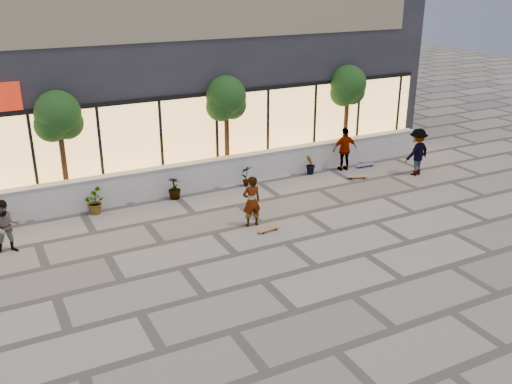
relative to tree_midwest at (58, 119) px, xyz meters
name	(u,v)px	position (x,y,z in m)	size (l,w,h in m)	color
ground	(263,281)	(3.50, -7.70, -2.99)	(80.00, 80.00, 0.00)	gray
planter_wall	(172,179)	(3.50, -0.70, -2.46)	(22.00, 0.42, 1.04)	silver
retail_building	(123,55)	(3.50, 4.79, 1.26)	(24.00, 9.17, 8.50)	#232227
shrub_b	(2,217)	(-2.20, -1.25, -2.58)	(0.45, 0.36, 0.81)	#123915
shrub_c	(94,202)	(0.60, -1.25, -2.58)	(0.73, 0.63, 0.81)	#123915
shrub_d	(175,188)	(3.40, -1.25, -2.58)	(0.45, 0.45, 0.81)	#123915
shrub_e	(246,176)	(6.20, -1.25, -2.58)	(0.43, 0.29, 0.81)	#123915
shrub_f	(310,165)	(9.00, -1.25, -2.58)	(0.45, 0.36, 0.81)	#123915
tree_midwest	(58,119)	(0.00, 0.00, 0.00)	(1.60, 1.50, 3.92)	#442B18
tree_mideast	(226,101)	(6.00, 0.00, 0.00)	(1.60, 1.50, 3.92)	#442B18
tree_east	(348,88)	(11.50, 0.00, 0.00)	(1.60, 1.50, 3.92)	#442B18
skater_center	(252,201)	(4.78, -4.50, -2.17)	(0.60, 0.39, 1.64)	white
skater_left	(6,227)	(-2.16, -2.99, -2.19)	(0.77, 0.60, 1.59)	tan
skater_right_near	(345,149)	(10.50, -1.40, -2.11)	(1.02, 0.43, 1.74)	silver
skater_right_far	(417,152)	(12.67, -3.13, -2.07)	(1.19, 0.68, 1.84)	maroon
skateboard_center	(268,229)	(5.04, -5.13, -2.91)	(0.77, 0.28, 0.09)	olive
skateboard_right_near	(357,177)	(10.36, -2.49, -2.91)	(0.81, 0.48, 0.10)	#A06934
skateboard_right_far	(365,165)	(11.51, -1.50, -2.90)	(0.84, 0.23, 0.10)	#605194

